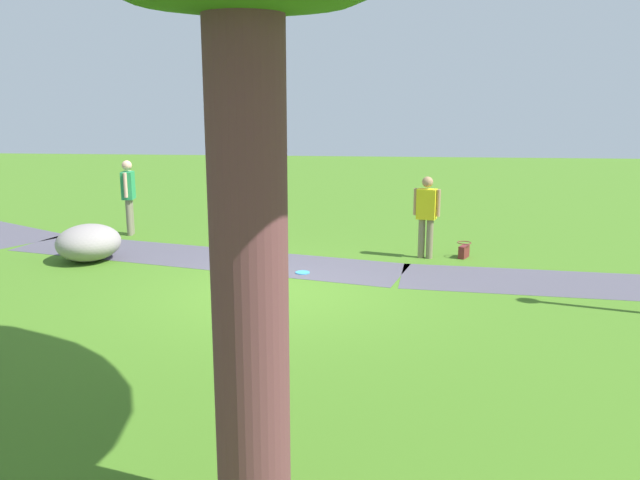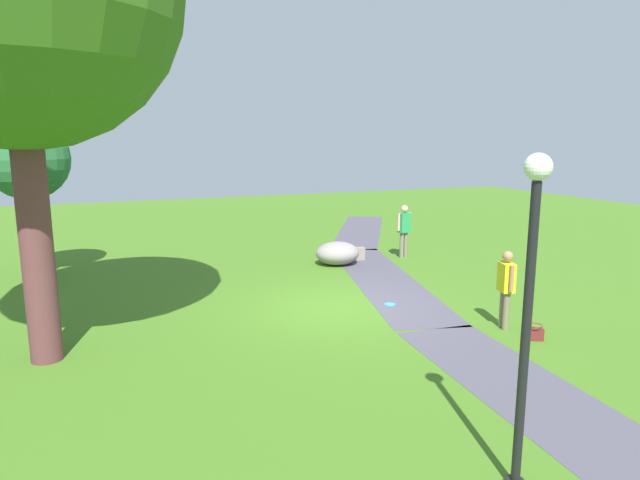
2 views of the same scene
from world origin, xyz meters
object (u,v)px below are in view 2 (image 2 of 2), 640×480
handbag_on_grass (535,333)px  backpack_by_boulder (360,254)px  young_tree_near_path (27,160)px  man_near_boulder (404,227)px  frisbee_on_grass (390,305)px  lawn_boulder (337,253)px  woman_with_handbag (506,284)px  lamp_post (529,291)px

handbag_on_grass → backpack_by_boulder: size_ratio=0.91×
young_tree_near_path → man_near_boulder: young_tree_near_path is taller
young_tree_near_path → frisbee_on_grass: bearing=-127.3°
lawn_boulder → handbag_on_grass: (-7.18, -0.86, -0.21)m
backpack_by_boulder → woman_with_handbag: bearing=178.9°
woman_with_handbag → man_near_boulder: size_ratio=0.94×
lawn_boulder → man_near_boulder: man_near_boulder is taller
woman_with_handbag → young_tree_near_path: bearing=48.1°
young_tree_near_path → woman_with_handbag: bearing=-131.9°
handbag_on_grass → lamp_post: bearing=134.2°
young_tree_near_path → woman_with_handbag: size_ratio=2.71×
frisbee_on_grass → young_tree_near_path: bearing=52.7°
frisbee_on_grass → man_near_boulder: bearing=-34.3°
woman_with_handbag → backpack_by_boulder: (6.74, -0.13, -0.72)m
woman_with_handbag → handbag_on_grass: woman_with_handbag is taller
woman_with_handbag → handbag_on_grass: (-0.75, -0.09, -0.77)m
backpack_by_boulder → frisbee_on_grass: (-4.49, 1.47, -0.18)m
man_near_boulder → backpack_by_boulder: 1.66m
young_tree_near_path → man_near_boulder: size_ratio=2.56×
handbag_on_grass → frisbee_on_grass: (3.00, 1.42, -0.13)m
young_tree_near_path → lawn_boulder: (-1.68, -8.25, -2.84)m
young_tree_near_path → frisbee_on_grass: size_ratio=16.81×
lawn_boulder → frisbee_on_grass: (-4.19, 0.56, -0.34)m
lamp_post → frisbee_on_grass: lamp_post is taller
lawn_boulder → handbag_on_grass: 7.24m
handbag_on_grass → frisbee_on_grass: handbag_on_grass is taller
lawn_boulder → woman_with_handbag: (-6.43, -0.78, 0.57)m
lawn_boulder → lamp_post: bearing=166.1°
young_tree_near_path → lamp_post: young_tree_near_path is taller
young_tree_near_path → backpack_by_boulder: bearing=-98.5°
man_near_boulder → frisbee_on_grass: bearing=145.7°
frisbee_on_grass → lawn_boulder: bearing=-7.6°
man_near_boulder → young_tree_near_path: bearing=81.5°
woman_with_handbag → frisbee_on_grass: 2.76m
lamp_post → lawn_boulder: bearing=-13.9°
woman_with_handbag → man_near_boulder: man_near_boulder is taller
woman_with_handbag → frisbee_on_grass: bearing=30.8°
young_tree_near_path → lamp_post: 13.50m
lawn_boulder → backpack_by_boulder: bearing=-71.2°
lawn_boulder → frisbee_on_grass: lawn_boulder is taller
backpack_by_boulder → frisbee_on_grass: 4.73m
lamp_post → handbag_on_grass: (3.37, -3.47, -2.10)m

